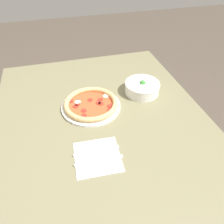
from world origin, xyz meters
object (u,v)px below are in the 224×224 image
at_px(pizza, 91,104).
at_px(knife, 97,161).
at_px(fork, 96,151).
at_px(bowl, 142,87).

bearing_deg(pizza, knife, -7.39).
bearing_deg(pizza, fork, -7.38).
xyz_separation_m(pizza, knife, (0.33, -0.04, -0.01)).
relative_size(bowl, knife, 0.97).
bearing_deg(bowl, knife, -40.75).
relative_size(pizza, knife, 1.53).
xyz_separation_m(fork, knife, (0.05, -0.01, -0.00)).
distance_m(pizza, bowl, 0.30).
height_order(fork, knife, same).
bearing_deg(fork, pizza, 84.29).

